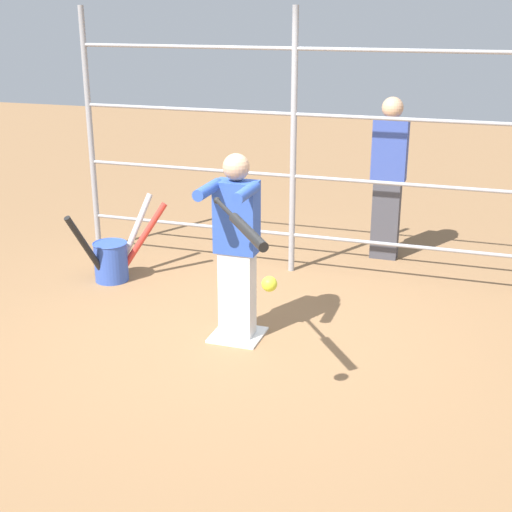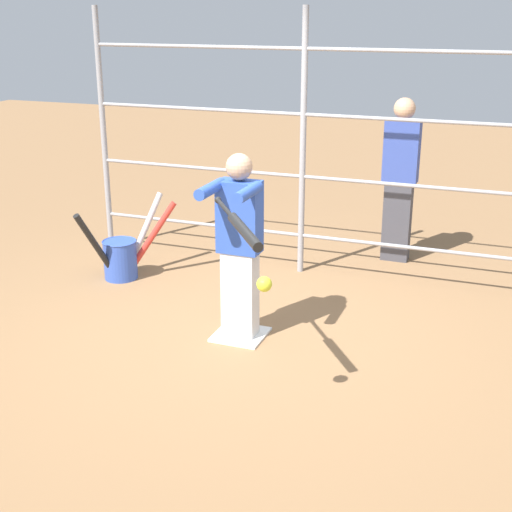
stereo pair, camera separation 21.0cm
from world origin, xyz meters
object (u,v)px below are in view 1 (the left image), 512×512
object	(u,v)px
batter	(236,242)
softball_in_flight	(269,284)
baseball_bat_swinging	(244,227)
bystander_behind_fence	(388,177)
bat_bucket	(113,258)

from	to	relation	value
batter	softball_in_flight	xyz separation A→B (m)	(-0.59, 1.05, 0.12)
baseball_bat_swinging	bystander_behind_fence	distance (m)	3.17
batter	bat_bucket	distance (m)	1.85
bystander_behind_fence	bat_bucket	bearing A→B (deg)	32.13
softball_in_flight	bat_bucket	size ratio (longest dim) A/B	0.10
baseball_bat_swinging	bat_bucket	world-z (taller)	baseball_bat_swinging
bat_bucket	bystander_behind_fence	distance (m)	2.88
batter	softball_in_flight	distance (m)	1.21
baseball_bat_swinging	bat_bucket	xyz separation A→B (m)	(1.91, -1.63, -0.96)
softball_in_flight	bat_bucket	world-z (taller)	softball_in_flight
batter	bystander_behind_fence	world-z (taller)	bystander_behind_fence
baseball_bat_swinging	softball_in_flight	xyz separation A→B (m)	(-0.25, 0.24, -0.27)
baseball_bat_swinging	bystander_behind_fence	world-z (taller)	bystander_behind_fence
bat_bucket	batter	bearing A→B (deg)	152.39
bystander_behind_fence	batter	bearing A→B (deg)	70.45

